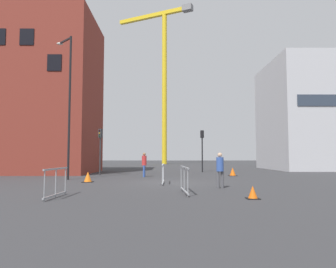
{
  "coord_description": "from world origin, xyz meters",
  "views": [
    {
      "loc": [
        -0.16,
        -17.73,
        1.53
      ],
      "look_at": [
        0.0,
        3.57,
        3.01
      ],
      "focal_mm": 33.34,
      "sensor_mm": 36.0,
      "label": 1
    }
  ],
  "objects": [
    {
      "name": "construction_crane",
      "position": [
        -0.59,
        39.33,
        18.22
      ],
      "size": [
        14.28,
        7.64,
        28.87
      ],
      "color": "yellow",
      "rests_on": "ground"
    },
    {
      "name": "brick_building",
      "position": [
        -12.04,
        9.99,
        6.93
      ],
      "size": [
        10.95,
        8.11,
        13.86
      ],
      "color": "maroon",
      "rests_on": "ground"
    },
    {
      "name": "safety_barrier_front",
      "position": [
        -0.31,
        -0.65,
        0.56
      ],
      "size": [
        0.11,
        2.16,
        1.08
      ],
      "color": "#B2B5BA",
      "rests_on": "ground"
    },
    {
      "name": "office_block",
      "position": [
        17.36,
        16.96,
        5.98
      ],
      "size": [
        11.76,
        10.7,
        11.96
      ],
      "color": "#B7B7BC",
      "rests_on": "ground"
    },
    {
      "name": "traffic_light_near",
      "position": [
        -5.32,
        6.88,
        2.46
      ],
      "size": [
        0.31,
        0.39,
        3.64
      ],
      "color": "#2D2D30",
      "rests_on": "ground"
    },
    {
      "name": "safety_barrier_mid_span",
      "position": [
        -4.17,
        -6.24,
        0.56
      ],
      "size": [
        0.17,
        2.09,
        1.08
      ],
      "color": "gray",
      "rests_on": "ground"
    },
    {
      "name": "traffic_cone_striped",
      "position": [
        -4.65,
        0.42,
        0.28
      ],
      "size": [
        0.6,
        0.6,
        0.61
      ],
      "color": "black",
      "rests_on": "ground"
    },
    {
      "name": "traffic_cone_orange",
      "position": [
        2.93,
        -6.59,
        0.21
      ],
      "size": [
        0.46,
        0.46,
        0.46
      ],
      "color": "black",
      "rests_on": "ground"
    },
    {
      "name": "streetlamp_tall",
      "position": [
        -6.5,
        2.37,
        5.35
      ],
      "size": [
        1.37,
        1.24,
        9.35
      ],
      "color": "black",
      "rests_on": "ground"
    },
    {
      "name": "traffic_cone_by_barrier",
      "position": [
        4.92,
        5.96,
        0.29
      ],
      "size": [
        0.62,
        0.62,
        0.63
      ],
      "color": "black",
      "rests_on": "ground"
    },
    {
      "name": "safety_barrier_rear",
      "position": [
        0.6,
        -4.89,
        0.56
      ],
      "size": [
        0.21,
        2.55,
        1.08
      ],
      "color": "gray",
      "rests_on": "ground"
    },
    {
      "name": "ground",
      "position": [
        0.0,
        0.0,
        0.0
      ],
      "size": [
        160.0,
        160.0,
        0.0
      ],
      "primitive_type": "plane",
      "color": "#333335"
    },
    {
      "name": "pedestrian_walking",
      "position": [
        -1.71,
        4.77,
        1.02
      ],
      "size": [
        0.34,
        0.34,
        1.75
      ],
      "color": "#33519E",
      "rests_on": "ground"
    },
    {
      "name": "traffic_light_corner",
      "position": [
        3.26,
        11.37,
        2.62
      ],
      "size": [
        0.35,
        0.38,
        3.89
      ],
      "color": "black",
      "rests_on": "ground"
    },
    {
      "name": "pedestrian_waiting",
      "position": [
        2.41,
        -2.96,
        0.97
      ],
      "size": [
        0.34,
        0.34,
        1.67
      ],
      "color": "#4C4C51",
      "rests_on": "ground"
    }
  ]
}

